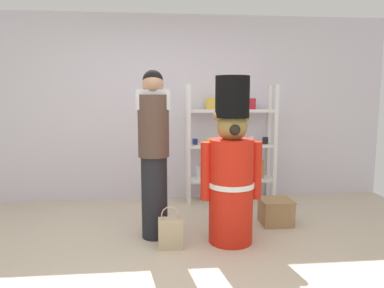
{
  "coord_description": "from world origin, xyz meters",
  "views": [
    {
      "loc": [
        -0.11,
        -2.93,
        1.48
      ],
      "look_at": [
        0.23,
        0.61,
        1.0
      ],
      "focal_mm": 33.35,
      "sensor_mm": 36.0,
      "label": 1
    }
  ],
  "objects_px": {
    "shopping_bag": "(170,233)",
    "merchandise_shelf": "(231,143)",
    "display_crate": "(276,212)",
    "teddy_bear_guard": "(231,170)",
    "person_shopper": "(154,151)"
  },
  "relations": [
    {
      "from": "shopping_bag",
      "to": "merchandise_shelf",
      "type": "bearing_deg",
      "value": 59.65
    },
    {
      "from": "merchandise_shelf",
      "to": "display_crate",
      "type": "distance_m",
      "value": 1.27
    },
    {
      "from": "teddy_bear_guard",
      "to": "shopping_bag",
      "type": "bearing_deg",
      "value": -171.49
    },
    {
      "from": "teddy_bear_guard",
      "to": "shopping_bag",
      "type": "relative_size",
      "value": 3.99
    },
    {
      "from": "teddy_bear_guard",
      "to": "display_crate",
      "type": "bearing_deg",
      "value": 35.27
    },
    {
      "from": "shopping_bag",
      "to": "display_crate",
      "type": "bearing_deg",
      "value": 23.28
    },
    {
      "from": "merchandise_shelf",
      "to": "teddy_bear_guard",
      "type": "distance_m",
      "value": 1.5
    },
    {
      "from": "teddy_bear_guard",
      "to": "person_shopper",
      "type": "height_order",
      "value": "person_shopper"
    },
    {
      "from": "display_crate",
      "to": "merchandise_shelf",
      "type": "bearing_deg",
      "value": 107.96
    },
    {
      "from": "person_shopper",
      "to": "merchandise_shelf",
      "type": "bearing_deg",
      "value": 50.06
    },
    {
      "from": "merchandise_shelf",
      "to": "display_crate",
      "type": "relative_size",
      "value": 4.54
    },
    {
      "from": "shopping_bag",
      "to": "display_crate",
      "type": "xyz_separation_m",
      "value": [
        1.25,
        0.54,
        -0.0
      ]
    },
    {
      "from": "teddy_bear_guard",
      "to": "display_crate",
      "type": "relative_size",
      "value": 4.64
    },
    {
      "from": "shopping_bag",
      "to": "person_shopper",
      "type": "bearing_deg",
      "value": 117.19
    },
    {
      "from": "teddy_bear_guard",
      "to": "display_crate",
      "type": "height_order",
      "value": "teddy_bear_guard"
    }
  ]
}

